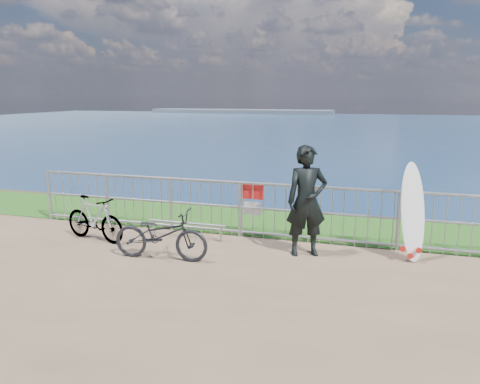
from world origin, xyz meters
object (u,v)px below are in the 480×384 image
(surfer, at_px, (307,201))
(surfboard, at_px, (413,216))
(bicycle_near, at_px, (161,235))
(bicycle_far, at_px, (95,219))

(surfer, relative_size, surfboard, 1.15)
(surfer, xyz_separation_m, surfboard, (1.77, 0.25, -0.19))
(bicycle_near, xyz_separation_m, bicycle_far, (-1.70, 0.58, -0.00))
(surfer, height_order, surfboard, surfer)
(surfboard, distance_m, bicycle_near, 4.31)
(surfer, height_order, bicycle_far, surfer)
(bicycle_near, height_order, bicycle_far, same)
(bicycle_far, bearing_deg, surfboard, -70.75)
(surfer, relative_size, bicycle_near, 1.16)
(surfer, xyz_separation_m, bicycle_far, (-4.05, -0.38, -0.54))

